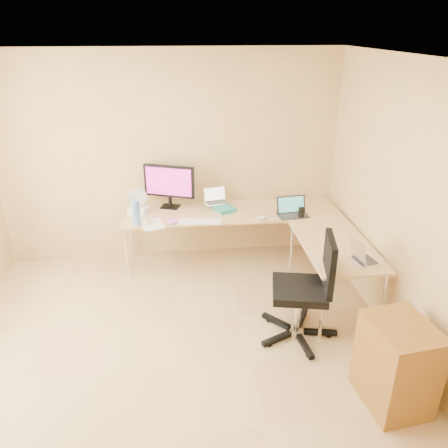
{
  "coord_description": "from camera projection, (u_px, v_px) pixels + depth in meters",
  "views": [
    {
      "loc": [
        0.09,
        -3.1,
        2.82
      ],
      "look_at": [
        0.55,
        1.1,
        0.9
      ],
      "focal_mm": 35.25,
      "sensor_mm": 36.0,
      "label": 1
    }
  ],
  "objects": [
    {
      "name": "floor",
      "position": [
        177.0,
        368.0,
        3.96
      ],
      "size": [
        4.5,
        4.5,
        0.0
      ],
      "primitive_type": "plane",
      "color": "tan",
      "rests_on": "ground"
    },
    {
      "name": "ceiling",
      "position": [
        159.0,
        61.0,
        2.88
      ],
      "size": [
        4.5,
        4.5,
        0.0
      ],
      "primitive_type": "plane",
      "rotation": [
        3.14,
        0.0,
        0.0
      ],
      "color": "white",
      "rests_on": "ground"
    },
    {
      "name": "wall_back",
      "position": [
        170.0,
        159.0,
        5.46
      ],
      "size": [
        4.5,
        0.0,
        4.5
      ],
      "primitive_type": "plane",
      "rotation": [
        1.57,
        0.0,
        0.0
      ],
      "color": "#DDB068",
      "rests_on": "ground"
    },
    {
      "name": "wall_right",
      "position": [
        425.0,
        226.0,
        3.63
      ],
      "size": [
        0.0,
        4.5,
        4.5
      ],
      "primitive_type": "plane",
      "rotation": [
        1.57,
        0.0,
        -1.57
      ],
      "color": "#DDB068",
      "rests_on": "ground"
    },
    {
      "name": "desk_main",
      "position": [
        231.0,
        237.0,
        5.56
      ],
      "size": [
        2.65,
        0.7,
        0.73
      ],
      "primitive_type": "cube",
      "color": "tan",
      "rests_on": "ground"
    },
    {
      "name": "desk_return",
      "position": [
        332.0,
        274.0,
        4.75
      ],
      "size": [
        0.7,
        1.3,
        0.73
      ],
      "primitive_type": "cube",
      "color": "tan",
      "rests_on": "ground"
    },
    {
      "name": "monitor",
      "position": [
        169.0,
        187.0,
        5.4
      ],
      "size": [
        0.67,
        0.42,
        0.55
      ],
      "primitive_type": "cube",
      "rotation": [
        0.0,
        0.0,
        -0.35
      ],
      "color": "black",
      "rests_on": "desk_main"
    },
    {
      "name": "book_stack",
      "position": [
        224.0,
        208.0,
        5.43
      ],
      "size": [
        0.29,
        0.33,
        0.05
      ],
      "primitive_type": "cube",
      "rotation": [
        0.0,
        0.0,
        0.36
      ],
      "color": "#1C7C70",
      "rests_on": "desk_main"
    },
    {
      "name": "laptop_center",
      "position": [
        216.0,
        196.0,
        5.47
      ],
      "size": [
        0.33,
        0.28,
        0.19
      ],
      "primitive_type": "cube",
      "rotation": [
        0.0,
        0.0,
        0.19
      ],
      "color": "silver",
      "rests_on": "desk_main"
    },
    {
      "name": "laptop_black",
      "position": [
        293.0,
        207.0,
        5.22
      ],
      "size": [
        0.38,
        0.29,
        0.22
      ],
      "primitive_type": "cube",
      "rotation": [
        0.0,
        0.0,
        0.1
      ],
      "color": "black",
      "rests_on": "desk_main"
    },
    {
      "name": "keyboard",
      "position": [
        200.0,
        221.0,
        5.09
      ],
      "size": [
        0.5,
        0.2,
        0.02
      ],
      "primitive_type": "cube",
      "rotation": [
        0.0,
        0.0,
        -0.13
      ],
      "color": "white",
      "rests_on": "desk_main"
    },
    {
      "name": "mouse",
      "position": [
        262.0,
        218.0,
        5.16
      ],
      "size": [
        0.12,
        0.09,
        0.04
      ],
      "primitive_type": "ellipsoid",
      "rotation": [
        0.0,
        0.0,
        -0.27
      ],
      "color": "silver",
      "rests_on": "desk_main"
    },
    {
      "name": "mug",
      "position": [
        147.0,
        221.0,
        5.01
      ],
      "size": [
        0.11,
        0.11,
        0.1
      ],
      "primitive_type": "imported",
      "rotation": [
        0.0,
        0.0,
        0.05
      ],
      "color": "beige",
      "rests_on": "desk_main"
    },
    {
      "name": "cd_stack",
      "position": [
        172.0,
        222.0,
        5.06
      ],
      "size": [
        0.15,
        0.15,
        0.03
      ],
      "primitive_type": "cylinder",
      "rotation": [
        0.0,
        0.0,
        -0.29
      ],
      "color": "#B6B1D4",
      "rests_on": "desk_main"
    },
    {
      "name": "water_bottle",
      "position": [
        136.0,
        213.0,
        4.96
      ],
      "size": [
        0.11,
        0.11,
        0.3
      ],
      "primitive_type": "cylinder",
      "rotation": [
        0.0,
        0.0,
        -0.39
      ],
      "color": "#4E74AD",
      "rests_on": "desk_main"
    },
    {
      "name": "papers",
      "position": [
        152.0,
        224.0,
        5.04
      ],
      "size": [
        0.32,
        0.39,
        0.01
      ],
      "primitive_type": "cube",
      "rotation": [
        0.0,
        0.0,
        0.28
      ],
      "color": "white",
      "rests_on": "desk_main"
    },
    {
      "name": "white_box",
      "position": [
        139.0,
        210.0,
        5.32
      ],
      "size": [
        0.27,
        0.24,
        0.08
      ],
      "primitive_type": "cube",
      "rotation": [
        0.0,
        0.0,
        -0.41
      ],
      "color": "beige",
      "rests_on": "desk_main"
    },
    {
      "name": "desk_fan",
      "position": [
        138.0,
        201.0,
        5.32
      ],
      "size": [
        0.29,
        0.29,
        0.28
      ],
      "primitive_type": "cylinder",
      "rotation": [
        0.0,
        0.0,
        0.36
      ],
      "color": "silver",
      "rests_on": "desk_main"
    },
    {
      "name": "black_cup",
      "position": [
        301.0,
        213.0,
        5.19
      ],
      "size": [
        0.1,
        0.1,
        0.13
      ],
      "primitive_type": "cylinder",
      "rotation": [
        0.0,
        0.0,
        0.43
      ],
      "color": "black",
      "rests_on": "desk_main"
    },
    {
      "name": "laptop_return",
      "position": [
        366.0,
        252.0,
        4.2
      ],
      "size": [
        0.35,
        0.3,
        0.21
      ],
      "primitive_type": "cube",
      "rotation": [
        0.0,
        0.0,
        1.75
      ],
      "color": "silver",
      "rests_on": "desk_return"
    },
    {
      "name": "office_chair",
      "position": [
        299.0,
        292.0,
        4.18
      ],
      "size": [
        0.77,
        0.77,
        1.09
      ],
      "primitive_type": "cube",
      "rotation": [
        0.0,
        0.0,
        -0.2
      ],
      "color": "black",
      "rests_on": "ground"
    },
    {
      "name": "cabinet",
      "position": [
        396.0,
        366.0,
        3.48
      ],
      "size": [
        0.52,
        0.61,
        0.77
      ],
      "primitive_type": "cube",
      "rotation": [
        0.0,
        0.0,
        0.12
      ],
      "color": "brown",
      "rests_on": "ground"
    }
  ]
}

